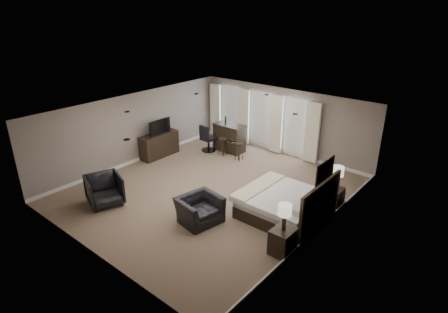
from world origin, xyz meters
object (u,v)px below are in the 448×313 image
Objects in this scene: lamp_far at (337,178)px; dresser at (159,145)px; armchair_far at (104,189)px; bar_stool_right at (239,152)px; bar_counter at (229,138)px; tv at (158,132)px; bar_stool_left at (223,147)px; armchair_near at (199,205)px; lamp_near at (284,217)px; bed at (284,194)px; desk_chair at (208,138)px; nightstand_far at (335,197)px; nightstand_near at (283,241)px.

dresser is at bearing -173.89° from lamp_far.
dresser is 3.88m from armchair_far.
bar_counter is at bearing 149.97° from bar_stool_right.
lamp_far is 6.97m from dresser.
tv is (0.00, 0.00, 0.53)m from dresser.
armchair_near is at bearing -57.59° from bar_stool_left.
bar_counter reaches higher than dresser.
tv is 0.78× the size of bar_counter.
lamp_near is 0.52× the size of bar_counter.
bed is 3.13× the size of lamp_far.
dresser is at bearing 44.14° from armchair_far.
bar_counter is at bearing 140.01° from lamp_near.
lamp_far is at bearing -12.31° from bar_stool_right.
desk_chair is (-0.63, -0.56, -0.00)m from bar_counter.
nightstand_far is at bearing 58.46° from bed.
bed is at bearing -35.01° from bar_stool_right.
bar_stool_left is at bearing -78.84° from bar_counter.
lamp_far is at bearing -10.25° from bar_stool_left.
tv is 3.91m from armchair_far.
bed is 1.95× the size of armchair_near.
nightstand_near is at bearing -90.00° from lamp_far.
armchair_far is at bearing 121.74° from armchair_near.
bar_stool_left is 0.76m from desk_chair.
armchair_near reaches higher than nightstand_far.
bar_counter is (-5.19, 1.45, -0.37)m from lamp_far.
bed is at bearing 158.71° from desk_chair.
dresser is at bearing 162.67° from lamp_near.
dresser is 2.80m from bar_counter.
bar_counter reaches higher than nightstand_far.
bar_stool_right is (2.62, 1.68, -0.66)m from tv.
nightstand_far is 7.00m from tv.
tv is 1.00× the size of armchair_far.
bed is at bearing -33.22° from armchair_near.
armchair_far is 5.73m from bar_counter.
bar_counter is (0.13, 5.72, 0.06)m from armchair_far.
bar_stool_left is (-5.08, 3.82, 0.03)m from nightstand_near.
lamp_far is (0.00, 2.90, -0.06)m from lamp_near.
bed is 3.27× the size of lamp_near.
tv is at bearing 173.29° from bed.
lamp_near is at bearing -17.33° from dresser.
lamp_far is 4.05m from armchair_near.
bar_stool_left is at bearing 169.75° from lamp_far.
nightstand_far is at bearing 0.00° from lamp_far.
bar_stool_right is at bearing 33.89° from armchair_near.
armchair_far is 5.20m from bar_stool_left.
nightstand_far is at bearing 6.11° from dresser.
tv is (-6.92, 2.16, 0.01)m from lamp_near.
dresser is at bearing 0.00° from tv.
lamp_far reaches higher than desk_chair.
lamp_far is at bearing 90.00° from nightstand_near.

